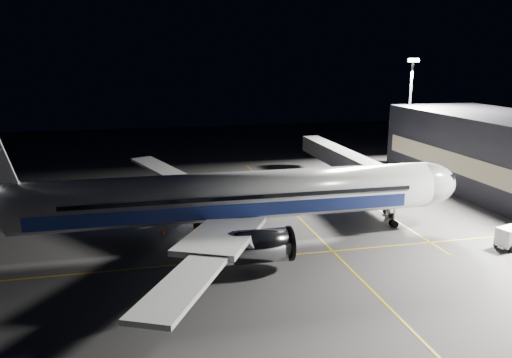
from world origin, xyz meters
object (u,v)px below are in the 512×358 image
Objects in this scene: airliner at (224,198)px; safety_cone_b at (269,216)px; safety_cone_a at (194,229)px; baggage_tug at (195,201)px; jet_bridge at (349,162)px; floodlight_mast_north at (410,103)px; safety_cone_c at (163,231)px.

safety_cone_b is at bearing 44.41° from airliner.
airliner is 7.03m from safety_cone_a.
baggage_tug is at bearing 98.14° from airliner.
baggage_tug is 11.46m from safety_cone_b.
jet_bridge is 1.66× the size of floodlight_mast_north.
safety_cone_c is at bearing -154.89° from jet_bridge.
safety_cone_c is at bearing -119.02° from baggage_tug.
safety_cone_a reaches higher than safety_cone_b.
safety_cone_b is (7.08, 6.93, -4.88)m from airliner.
safety_cone_b is at bearing -143.61° from floodlight_mast_north.
safety_cone_c reaches higher than safety_cone_b.
safety_cone_b is at bearing -145.19° from jet_bridge.
jet_bridge reaches higher than safety_cone_c.
jet_bridge is 25.67m from baggage_tug.
floodlight_mast_north is at bearing 20.19° from baggage_tug.
airliner reaches higher than baggage_tug.
safety_cone_a is 3.74m from safety_cone_c.
floodlight_mast_north reaches higher than safety_cone_a.
baggage_tug is 11.08m from safety_cone_c.
safety_cone_c is (-47.99, -27.99, -12.03)m from floodlight_mast_north.
airliner is 22.26× the size of baggage_tug.
safety_cone_a is 0.98× the size of safety_cone_c.
airliner is 92.08× the size of safety_cone_a.
baggage_tug is at bearing 83.19° from safety_cone_a.
jet_bridge is (23.08, 18.06, -0.58)m from airliner.
safety_cone_b is at bearing 15.96° from safety_cone_a.
floodlight_mast_north is at bearing 37.74° from jet_bridge.
baggage_tug reaches higher than safety_cone_b.
floodlight_mast_north is at bearing 30.25° from safety_cone_c.
jet_bridge is at bearing 38.04° from airliner.
safety_cone_c is (-29.99, -14.06, -4.24)m from jet_bridge.
safety_cone_c is at bearing 180.00° from safety_cone_a.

